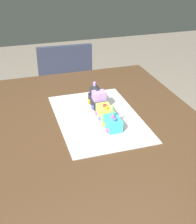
% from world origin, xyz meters
% --- Properties ---
extents(dining_table, '(1.40, 1.00, 0.74)m').
position_xyz_m(dining_table, '(0.00, 0.00, 0.63)').
color(dining_table, '#4C331E').
rests_on(dining_table, ground).
extents(chair, '(0.42, 0.42, 0.86)m').
position_xyz_m(chair, '(-1.03, 0.02, 0.47)').
color(chair, '#2D3347').
rests_on(chair, ground).
extents(cake_board, '(0.60, 0.40, 0.00)m').
position_xyz_m(cake_board, '(-0.06, -0.01, 0.74)').
color(cake_board, silver).
rests_on(cake_board, dining_table).
extents(cake_locomotive, '(0.14, 0.08, 0.12)m').
position_xyz_m(cake_locomotive, '(-0.18, 0.03, 0.79)').
color(cake_locomotive, '#232328').
rests_on(cake_locomotive, cake_board).
extents(cake_car_flatbed_lemon, '(0.10, 0.08, 0.07)m').
position_xyz_m(cake_car_flatbed_lemon, '(-0.05, 0.03, 0.77)').
color(cake_car_flatbed_lemon, '#F4E04C').
rests_on(cake_car_flatbed_lemon, cake_board).
extents(cake_car_tanker_turquoise, '(0.10, 0.08, 0.07)m').
position_xyz_m(cake_car_tanker_turquoise, '(0.07, 0.03, 0.77)').
color(cake_car_tanker_turquoise, '#38B7C6').
rests_on(cake_car_tanker_turquoise, cake_board).
extents(birthday_candle, '(0.01, 0.01, 0.05)m').
position_xyz_m(birthday_candle, '(0.06, 0.03, 0.84)').
color(birthday_candle, '#66D872').
rests_on(birthday_candle, cake_car_tanker_turquoise).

